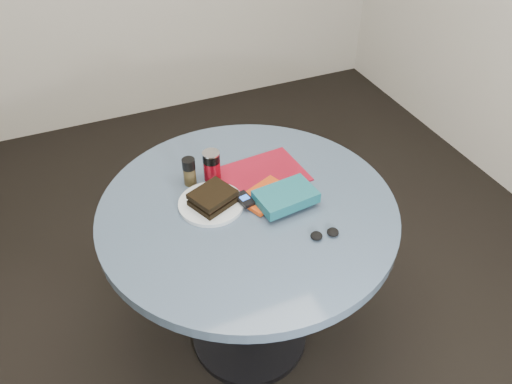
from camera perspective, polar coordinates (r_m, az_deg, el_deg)
name	(u,v)px	position (r m, az deg, el deg)	size (l,w,h in m)	color
ground	(250,336)	(2.23, -0.74, -16.08)	(4.00, 4.00, 0.00)	black
table	(248,240)	(1.77, -0.90, -5.51)	(1.00, 1.00, 0.75)	black
plate	(211,204)	(1.66, -5.14, -1.33)	(0.22, 0.22, 0.01)	silver
sandwich	(213,198)	(1.64, -4.96, -0.66)	(0.17, 0.16, 0.05)	black
soda_can	(212,166)	(1.74, -5.08, 3.00)	(0.08, 0.08, 0.11)	maroon
pepper_grinder	(189,171)	(1.73, -7.63, 2.35)	(0.06, 0.06, 0.10)	#3D321A
magazine	(262,175)	(1.78, 0.70, 2.00)	(0.30, 0.22, 0.01)	maroon
red_book	(266,195)	(1.68, 1.11, -0.38)	(0.17, 0.11, 0.01)	#B4390E
novel	(286,197)	(1.64, 3.42, -0.52)	(0.19, 0.13, 0.04)	#124D58
mp3_player	(245,199)	(1.65, -1.31, -0.83)	(0.06, 0.08, 0.01)	black
headphones	(325,234)	(1.56, 7.86, -4.77)	(0.10, 0.05, 0.02)	black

